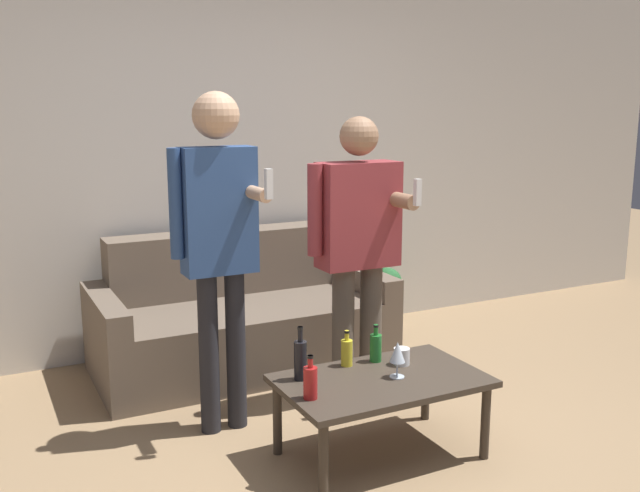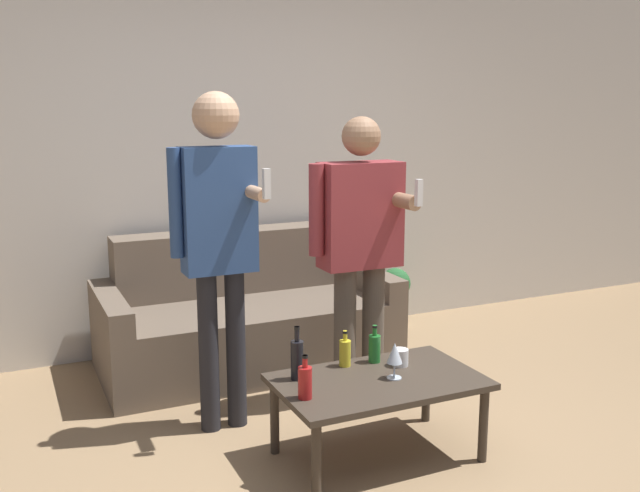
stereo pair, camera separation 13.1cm
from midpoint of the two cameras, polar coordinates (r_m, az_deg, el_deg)
The scene contains 13 objects.
ground_plane at distance 3.33m, azimuth 5.72°, elevation -18.65°, with size 16.00×16.00×0.00m, color #997A56.
wall_back at distance 4.95m, azimuth -8.26°, elevation 7.59°, with size 8.00×0.06×2.70m.
couch at distance 4.64m, azimuth -7.22°, elevation -5.85°, with size 1.84×0.89×0.84m.
coffee_table at distance 3.43m, azimuth 3.82°, elevation -11.16°, with size 0.96×0.59×0.40m.
bottle_orange at distance 3.35m, azimuth -2.71°, elevation -9.01°, with size 0.06×0.06×0.26m.
bottle_green at distance 3.16m, azimuth -1.99°, elevation -10.79°, with size 0.06×0.06×0.20m.
bottle_dark at distance 3.53m, azimuth 1.08°, elevation -8.46°, with size 0.06×0.06×0.18m.
bottle_yellow at distance 3.59m, azimuth 3.43°, elevation -8.06°, with size 0.06×0.06×0.19m.
wine_glass_near at distance 3.38m, azimuth 5.10°, elevation -8.54°, with size 0.07×0.07×0.18m.
cup_on_table at distance 3.57m, azimuth 5.49°, elevation -8.79°, with size 0.08×0.08×0.08m.
person_standing_left at distance 3.56m, azimuth -9.17°, elevation 1.24°, with size 0.43×0.43×1.72m.
person_standing_right at distance 3.94m, azimuth 2.06°, elevation 0.58°, with size 0.53×0.42×1.60m.
potted_plant at distance 5.42m, azimuth 4.66°, elevation -3.58°, with size 0.23×0.23×0.45m.
Camera 1 is at (-1.64, -2.39, 1.66)m, focal length 40.00 mm.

